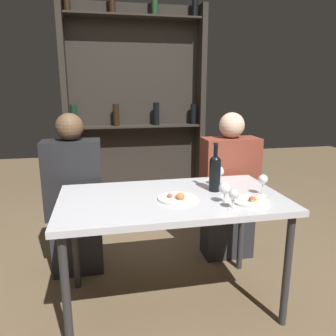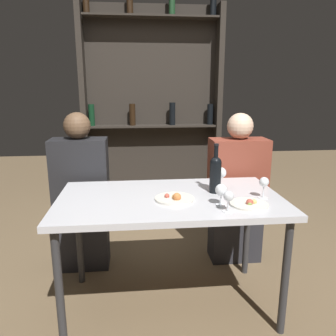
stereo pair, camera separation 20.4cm
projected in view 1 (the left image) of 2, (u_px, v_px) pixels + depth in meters
name	position (u px, v px, depth m)	size (l,w,h in m)	color
ground_plane	(171.00, 303.00, 2.15)	(10.00, 10.00, 0.00)	brown
dining_table	(172.00, 207.00, 1.99)	(1.34, 0.75, 0.74)	silver
wine_rack_wall	(136.00, 105.00, 3.70)	(1.57, 0.21, 2.37)	#28231E
wine_bottle	(215.00, 171.00, 2.05)	(0.07, 0.07, 0.31)	black
wine_glass_0	(263.00, 180.00, 1.98)	(0.06, 0.06, 0.13)	silver
wine_glass_1	(225.00, 189.00, 1.84)	(0.07, 0.07, 0.12)	silver
wine_glass_2	(219.00, 172.00, 2.16)	(0.07, 0.07, 0.13)	silver
wine_glass_3	(234.00, 195.00, 1.75)	(0.06, 0.06, 0.11)	silver
food_plate_0	(251.00, 201.00, 1.87)	(0.21, 0.21, 0.04)	silver
food_plate_1	(178.00, 198.00, 1.91)	(0.23, 0.23, 0.05)	silver
seated_person_left	(75.00, 201.00, 2.41)	(0.41, 0.22, 1.21)	#26262B
seated_person_right	(229.00, 192.00, 2.65)	(0.44, 0.22, 1.19)	#26262B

